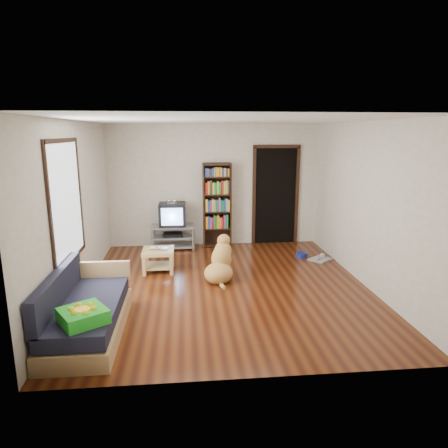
{
  "coord_description": "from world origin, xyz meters",
  "views": [
    {
      "loc": [
        -0.62,
        -6.03,
        2.43
      ],
      "look_at": [
        0.03,
        0.56,
        0.9
      ],
      "focal_mm": 32.0,
      "sensor_mm": 36.0,
      "label": 1
    }
  ],
  "objects": [
    {
      "name": "wall_left",
      "position": [
        -2.25,
        0.0,
        1.3
      ],
      "size": [
        0.0,
        5.0,
        5.0
      ],
      "primitive_type": "plane",
      "rotation": [
        1.57,
        0.0,
        1.57
      ],
      "color": "silver",
      "rests_on": "ground"
    },
    {
      "name": "ground",
      "position": [
        0.0,
        0.0,
        0.0
      ],
      "size": [
        5.0,
        5.0,
        0.0
      ],
      "primitive_type": "plane",
      "color": "#54260E",
      "rests_on": "ground"
    },
    {
      "name": "bookshelf",
      "position": [
        0.05,
        2.34,
        1.0
      ],
      "size": [
        0.6,
        0.3,
        1.8
      ],
      "color": "black",
      "rests_on": "ground"
    },
    {
      "name": "doorway",
      "position": [
        1.35,
        2.48,
        1.12
      ],
      "size": [
        1.03,
        0.05,
        2.19
      ],
      "color": "black",
      "rests_on": "wall_back"
    },
    {
      "name": "tv_stand",
      "position": [
        -0.9,
        2.25,
        0.27
      ],
      "size": [
        0.9,
        0.45,
        0.5
      ],
      "color": "#99999E",
      "rests_on": "ground"
    },
    {
      "name": "grey_rag",
      "position": [
        1.97,
        1.15,
        0.01
      ],
      "size": [
        0.51,
        0.5,
        0.03
      ],
      "primitive_type": "cube",
      "rotation": [
        0.0,
        0.0,
        0.67
      ],
      "color": "#9D9D9D",
      "rests_on": "ground"
    },
    {
      "name": "green_cushion",
      "position": [
        -1.75,
        -1.93,
        0.49
      ],
      "size": [
        0.62,
        0.62,
        0.15
      ],
      "primitive_type": "cube",
      "rotation": [
        0.0,
        0.0,
        0.59
      ],
      "color": "green",
      "rests_on": "sofa"
    },
    {
      "name": "crt_tv",
      "position": [
        -0.9,
        2.27,
        0.74
      ],
      "size": [
        0.55,
        0.52,
        0.58
      ],
      "color": "black",
      "rests_on": "tv_stand"
    },
    {
      "name": "dog",
      "position": [
        -0.05,
        0.32,
        0.28
      ],
      "size": [
        0.63,
        0.92,
        0.76
      ],
      "color": "tan",
      "rests_on": "ground"
    },
    {
      "name": "laptop",
      "position": [
        -1.12,
        0.8,
        0.41
      ],
      "size": [
        0.37,
        0.28,
        0.03
      ],
      "primitive_type": "imported",
      "rotation": [
        0.0,
        0.0,
        -0.2
      ],
      "color": "silver",
      "rests_on": "coffee_table"
    },
    {
      "name": "ceiling",
      "position": [
        0.0,
        0.0,
        2.6
      ],
      "size": [
        5.0,
        5.0,
        0.0
      ],
      "primitive_type": "plane",
      "rotation": [
        3.14,
        0.0,
        0.0
      ],
      "color": "white",
      "rests_on": "ground"
    },
    {
      "name": "window",
      "position": [
        -2.23,
        -0.5,
        1.5
      ],
      "size": [
        0.03,
        1.46,
        1.7
      ],
      "color": "white",
      "rests_on": "wall_left"
    },
    {
      "name": "dog_bowl",
      "position": [
        1.67,
        1.4,
        0.04
      ],
      "size": [
        0.22,
        0.22,
        0.08
      ],
      "primitive_type": "cylinder",
      "color": "navy",
      "rests_on": "ground"
    },
    {
      "name": "wall_right",
      "position": [
        2.25,
        0.0,
        1.3
      ],
      "size": [
        0.0,
        5.0,
        5.0
      ],
      "primitive_type": "plane",
      "rotation": [
        1.57,
        0.0,
        -1.57
      ],
      "color": "silver",
      "rests_on": "ground"
    },
    {
      "name": "wall_front",
      "position": [
        0.0,
        -2.5,
        1.3
      ],
      "size": [
        4.5,
        0.0,
        4.5
      ],
      "primitive_type": "plane",
      "rotation": [
        -1.57,
        0.0,
        0.0
      ],
      "color": "silver",
      "rests_on": "ground"
    },
    {
      "name": "coffee_table",
      "position": [
        -1.12,
        0.83,
        0.28
      ],
      "size": [
        0.55,
        0.55,
        0.4
      ],
      "color": "tan",
      "rests_on": "ground"
    },
    {
      "name": "sofa",
      "position": [
        -1.87,
        -1.38,
        0.26
      ],
      "size": [
        0.8,
        1.8,
        0.8
      ],
      "color": "tan",
      "rests_on": "ground"
    },
    {
      "name": "wall_back",
      "position": [
        0.0,
        2.5,
        1.3
      ],
      "size": [
        4.5,
        0.0,
        4.5
      ],
      "primitive_type": "plane",
      "rotation": [
        1.57,
        0.0,
        0.0
      ],
      "color": "silver",
      "rests_on": "ground"
    }
  ]
}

